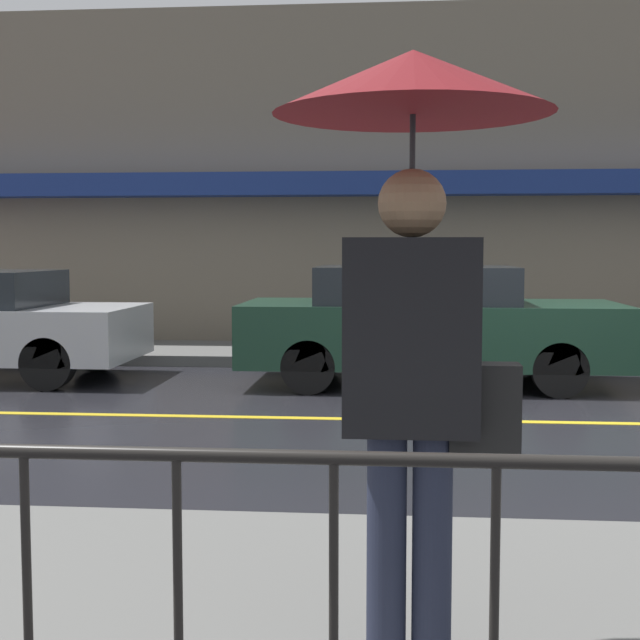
{
  "coord_description": "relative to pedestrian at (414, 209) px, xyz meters",
  "views": [
    {
      "loc": [
        -1.39,
        -8.36,
        1.62
      ],
      "look_at": [
        -1.87,
        -3.09,
        1.2
      ],
      "focal_mm": 50.0,
      "sensor_mm": 36.0,
      "label": 1
    }
  ],
  "objects": [
    {
      "name": "lane_marking",
      "position": [
        1.35,
        5.32,
        -1.75
      ],
      "size": [
        25.2,
        0.12,
        0.01
      ],
      "color": "gold",
      "rests_on": "ground_plane"
    },
    {
      "name": "car_dark_green",
      "position": [
        0.28,
        7.57,
        -1.03
      ],
      "size": [
        4.44,
        1.83,
        1.41
      ],
      "color": "#193828",
      "rests_on": "ground_plane"
    },
    {
      "name": "building_storefront",
      "position": [
        1.35,
        11.02,
        0.92
      ],
      "size": [
        28.0,
        0.85,
        5.37
      ],
      "color": "#706656",
      "rests_on": "ground_plane"
    },
    {
      "name": "sidewalk_far",
      "position": [
        1.35,
        9.87,
        -1.68
      ],
      "size": [
        28.0,
        2.05,
        0.15
      ],
      "color": "#60605E",
      "rests_on": "ground_plane"
    },
    {
      "name": "ground_plane",
      "position": [
        1.35,
        5.32,
        -1.76
      ],
      "size": [
        80.0,
        80.0,
        0.0
      ],
      "primitive_type": "plane",
      "color": "black"
    },
    {
      "name": "pedestrian",
      "position": [
        0.0,
        0.0,
        0.0
      ],
      "size": [
        0.95,
        0.95,
        2.13
      ],
      "color": "#23283D",
      "rests_on": "sidewalk_near"
    }
  ]
}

